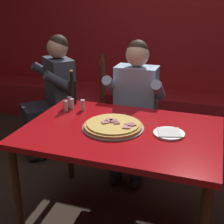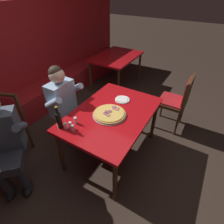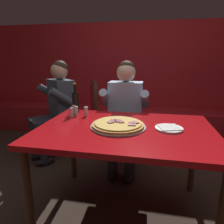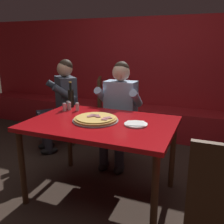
% 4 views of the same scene
% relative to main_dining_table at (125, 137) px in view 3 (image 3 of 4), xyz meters
% --- Properties ---
extents(ground_plane, '(24.00, 24.00, 0.00)m').
position_rel_main_dining_table_xyz_m(ground_plane, '(0.00, 0.00, -0.69)').
color(ground_plane, '#33261E').
extents(booth_wall_panel, '(6.80, 0.16, 1.90)m').
position_rel_main_dining_table_xyz_m(booth_wall_panel, '(0.00, 2.18, 0.26)').
color(booth_wall_panel, '#A3191E').
rests_on(booth_wall_panel, ground_plane).
extents(booth_bench, '(6.46, 0.48, 0.46)m').
position_rel_main_dining_table_xyz_m(booth_bench, '(0.00, 1.86, -0.46)').
color(booth_bench, '#A3191E').
rests_on(booth_bench, ground_plane).
extents(main_dining_table, '(1.36, 0.94, 0.77)m').
position_rel_main_dining_table_xyz_m(main_dining_table, '(0.00, 0.00, 0.00)').
color(main_dining_table, '#422816').
rests_on(main_dining_table, ground_plane).
extents(pizza, '(0.43, 0.43, 0.05)m').
position_rel_main_dining_table_xyz_m(pizza, '(-0.06, 0.00, 0.10)').
color(pizza, '#9E9EA3').
rests_on(pizza, main_dining_table).
extents(plate_white_paper, '(0.21, 0.21, 0.02)m').
position_rel_main_dining_table_xyz_m(plate_white_paper, '(0.33, 0.02, 0.09)').
color(plate_white_paper, white).
rests_on(plate_white_paper, main_dining_table).
extents(beer_bottle, '(0.07, 0.07, 0.29)m').
position_rel_main_dining_table_xyz_m(beer_bottle, '(-0.55, 0.37, 0.19)').
color(beer_bottle, black).
rests_on(beer_bottle, main_dining_table).
extents(shaker_oregano, '(0.04, 0.04, 0.09)m').
position_rel_main_dining_table_xyz_m(shaker_oregano, '(-0.54, 0.30, 0.12)').
color(shaker_oregano, silver).
rests_on(shaker_oregano, main_dining_table).
extents(shaker_red_pepper_flakes, '(0.04, 0.04, 0.09)m').
position_rel_main_dining_table_xyz_m(shaker_red_pepper_flakes, '(-0.40, 0.26, 0.12)').
color(shaker_red_pepper_flakes, silver).
rests_on(shaker_red_pepper_flakes, main_dining_table).
extents(shaker_black_pepper, '(0.04, 0.04, 0.09)m').
position_rel_main_dining_table_xyz_m(shaker_black_pepper, '(-0.53, 0.20, 0.12)').
color(shaker_black_pepper, silver).
rests_on(shaker_black_pepper, main_dining_table).
extents(shaker_parmesan, '(0.04, 0.04, 0.09)m').
position_rel_main_dining_table_xyz_m(shaker_parmesan, '(-0.50, 0.26, 0.12)').
color(shaker_parmesan, silver).
rests_on(shaker_parmesan, main_dining_table).
extents(diner_seated_blue_shirt, '(0.53, 0.53, 1.27)m').
position_rel_main_dining_table_xyz_m(diner_seated_blue_shirt, '(-0.10, 0.71, 0.01)').
color(diner_seated_blue_shirt, black).
rests_on(diner_seated_blue_shirt, ground_plane).
extents(dining_chair_near_left, '(0.57, 0.57, 0.99)m').
position_rel_main_dining_table_xyz_m(dining_chair_near_left, '(-0.74, 1.27, -0.11)').
color(dining_chair_near_left, '#422816').
rests_on(dining_chair_near_left, ground_plane).
extents(diner_standing_companion, '(0.64, 0.64, 1.27)m').
position_rel_main_dining_table_xyz_m(diner_standing_companion, '(-1.00, 0.83, 0.01)').
color(diner_standing_companion, black).
rests_on(diner_standing_companion, ground_plane).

